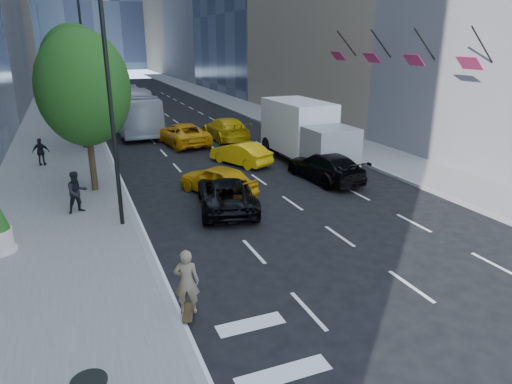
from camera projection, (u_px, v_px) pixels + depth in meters
name	position (u px, v px, depth m)	size (l,w,h in m)	color
ground	(316.00, 240.00, 16.90)	(160.00, 160.00, 0.00)	black
sidewalk_left	(58.00, 124.00, 40.02)	(6.00, 120.00, 0.15)	slate
sidewalk_right	(258.00, 112.00, 46.82)	(4.00, 120.00, 0.15)	slate
lamp_near	(113.00, 77.00, 16.32)	(2.13, 0.22, 10.00)	black
lamp_far	(87.00, 59.00, 32.14)	(2.13, 0.22, 10.00)	black
tree_near	(84.00, 89.00, 20.67)	(4.20, 4.20, 7.46)	black
tree_mid	(76.00, 69.00, 29.35)	(4.50, 4.50, 7.99)	black
tree_far	(73.00, 69.00, 40.99)	(3.90, 3.90, 6.92)	black
traffic_signal	(80.00, 68.00, 48.43)	(2.48, 0.53, 5.20)	black
facade_flags	(393.00, 56.00, 27.55)	(1.85, 13.30, 2.05)	black
skateboarder	(187.00, 286.00, 11.97)	(0.66, 0.44, 1.82)	#736148
black_sedan_lincoln	(227.00, 194.00, 19.86)	(2.34, 5.06, 1.41)	black
black_sedan_mercedes	(325.00, 166.00, 23.96)	(2.10, 5.17, 1.50)	black
taxi_a	(218.00, 180.00, 21.76)	(1.71, 4.24, 1.44)	orange
taxi_b	(241.00, 153.00, 27.07)	(1.42, 4.07, 1.34)	yellow
taxi_c	(183.00, 134.00, 32.23)	(2.56, 5.55, 1.54)	#EB9F0C
taxi_d	(226.00, 129.00, 33.91)	(2.29, 5.63, 1.63)	yellow
city_bus	(132.00, 110.00, 37.26)	(2.84, 12.12, 3.38)	silver
box_truck	(306.00, 133.00, 27.19)	(2.87, 7.56, 3.59)	white
pedestrian_a	(77.00, 192.00, 18.99)	(0.86, 0.67, 1.78)	black
pedestrian_b	(41.00, 152.00, 26.25)	(0.93, 0.39, 1.59)	black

